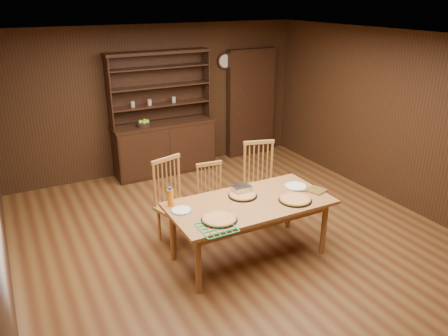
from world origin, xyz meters
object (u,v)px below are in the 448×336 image
dining_table (250,208)px  chair_right (260,178)px  chair_center (212,195)px  juice_bottle (170,197)px  chair_left (172,197)px  china_hutch (164,141)px

dining_table → chair_right: bearing=51.2°
chair_center → juice_bottle: bearing=-142.3°
chair_left → chair_right: size_ratio=0.99×
chair_left → juice_bottle: 0.59m
china_hutch → juice_bottle: (-0.94, -2.78, 0.26)m
china_hutch → juice_bottle: 2.94m
chair_center → juice_bottle: (-0.78, -0.50, 0.35)m
china_hutch → chair_center: china_hutch is taller
chair_right → chair_center: bearing=-165.1°
china_hutch → chair_center: (-0.16, -2.28, -0.09)m
chair_left → chair_center: 0.58m
chair_right → china_hutch: bearing=121.0°
chair_left → chair_right: chair_right is taller
china_hutch → chair_right: size_ratio=1.90×
chair_right → juice_bottle: size_ratio=4.91×
dining_table → juice_bottle: juice_bottle is taller
china_hutch → chair_center: bearing=-94.1°
dining_table → chair_left: bearing=128.2°
china_hutch → chair_right: (0.60, -2.30, 0.01)m
dining_table → chair_center: bearing=96.0°
chair_left → chair_right: bearing=-16.9°
chair_center → chair_right: (0.76, -0.02, 0.11)m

